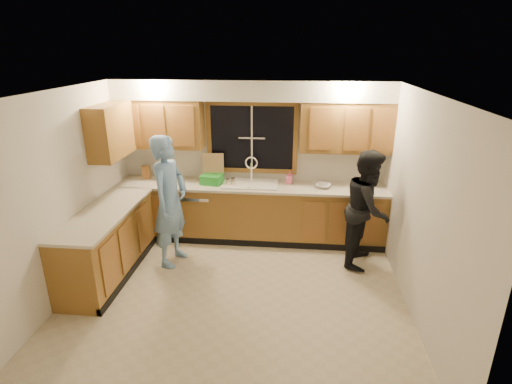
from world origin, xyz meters
TOP-DOWN VIEW (x-y plane):
  - floor at (0.00, 0.00)m, footprint 4.20×4.20m
  - ceiling at (0.00, 0.00)m, footprint 4.20×4.20m
  - wall_back at (0.00, 1.90)m, footprint 4.20×0.00m
  - wall_left at (-2.10, 0.00)m, footprint 0.00×3.80m
  - wall_right at (2.10, 0.00)m, footprint 0.00×3.80m
  - base_cabinets_back at (0.00, 1.60)m, footprint 4.20×0.60m
  - base_cabinets_left at (-1.80, 0.35)m, footprint 0.60×1.90m
  - countertop_back at (0.00, 1.58)m, footprint 4.20×0.63m
  - countertop_left at (-1.79, 0.35)m, footprint 0.63×1.90m
  - upper_cabinets_left at (-1.43, 1.73)m, footprint 1.35×0.33m
  - upper_cabinets_right at (1.43, 1.73)m, footprint 1.35×0.33m
  - upper_cabinets_return at (-1.94, 1.12)m, footprint 0.33×0.90m
  - soffit at (0.00, 1.72)m, footprint 4.20×0.35m
  - window_frame at (0.00, 1.89)m, footprint 1.44×0.03m
  - sink at (0.00, 1.60)m, footprint 0.86×0.52m
  - dishwasher at (-0.85, 1.59)m, footprint 0.60×0.56m
  - stove at (-1.80, -0.22)m, footprint 0.58×0.75m
  - man at (-1.02, 0.75)m, footprint 0.58×0.76m
  - woman at (1.72, 1.00)m, footprint 0.85×0.96m
  - knife_block at (-1.72, 1.75)m, footprint 0.13×0.12m
  - cutting_board at (-0.60, 1.74)m, footprint 0.35×0.16m
  - dish_crate at (-0.61, 1.61)m, footprint 0.36×0.34m
  - soap_bottle at (0.61, 1.74)m, footprint 0.10×0.10m
  - bowl at (1.13, 1.58)m, footprint 0.29×0.29m
  - can_left at (-0.25, 1.51)m, footprint 0.08×0.08m
  - can_right at (-0.33, 1.49)m, footprint 0.09×0.09m

SIDE VIEW (x-z plane):
  - floor at x=0.00m, z-range 0.00..0.00m
  - dishwasher at x=-0.85m, z-range 0.00..0.82m
  - base_cabinets_back at x=0.00m, z-range 0.00..0.88m
  - base_cabinets_left at x=-1.80m, z-range 0.00..0.88m
  - stove at x=-1.80m, z-range 0.00..0.90m
  - woman at x=1.72m, z-range 0.00..1.67m
  - sink at x=0.00m, z-range 0.58..1.15m
  - countertop_back at x=0.00m, z-range 0.88..0.92m
  - countertop_left at x=-1.79m, z-range 0.88..0.92m
  - man at x=-1.02m, z-range 0.00..1.87m
  - bowl at x=1.13m, z-range 0.92..0.98m
  - can_right at x=-0.33m, z-range 0.92..1.04m
  - can_left at x=-0.25m, z-range 0.92..1.05m
  - dish_crate at x=-0.61m, z-range 0.92..1.06m
  - soap_bottle at x=0.61m, z-range 0.92..1.12m
  - knife_block at x=-1.72m, z-range 0.92..1.13m
  - cutting_board at x=-0.60m, z-range 0.92..1.36m
  - wall_back at x=0.00m, z-range -0.85..3.35m
  - wall_left at x=-2.10m, z-range -0.65..3.15m
  - wall_right at x=2.10m, z-range -0.65..3.15m
  - window_frame at x=0.00m, z-range 1.03..2.17m
  - upper_cabinets_left at x=-1.43m, z-range 1.45..2.20m
  - upper_cabinets_right at x=1.43m, z-range 1.45..2.20m
  - upper_cabinets_return at x=-1.94m, z-range 1.45..2.20m
  - soffit at x=0.00m, z-range 2.20..2.50m
  - ceiling at x=0.00m, z-range 2.50..2.50m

